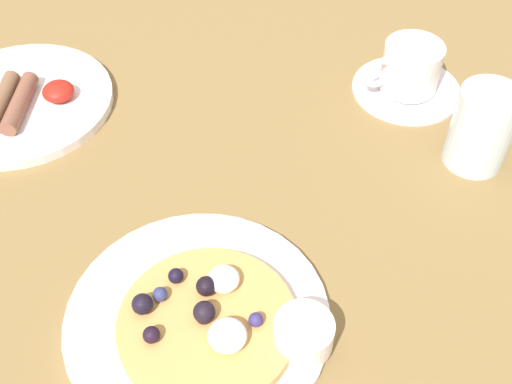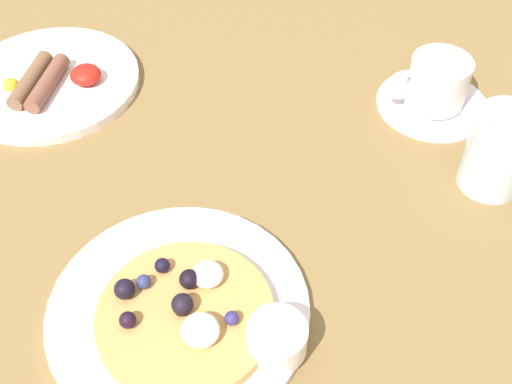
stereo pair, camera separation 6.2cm
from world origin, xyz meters
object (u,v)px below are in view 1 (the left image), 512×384
Objects in this scene: pancake_plate at (197,319)px; coffee_saucer at (406,88)px; syrup_ramekin at (303,334)px; water_glass at (481,128)px; breakfast_plate at (19,102)px; coffee_cup at (409,66)px.

coffee_saucer is at bearing 48.77° from pancake_plate.
pancake_plate is 10.08cm from syrup_ramekin.
coffee_saucer is 1.44× the size of water_glass.
breakfast_plate is 2.25× the size of coffee_cup.
coffee_cup reaches higher than pancake_plate.
coffee_saucer is at bearing 62.35° from syrup_ramekin.
breakfast_plate is (-21.19, 32.77, 0.05)cm from pancake_plate.
pancake_plate is 1.06× the size of breakfast_plate.
coffee_saucer is 3.49cm from coffee_cup.
water_glass is at bearing 30.12° from pancake_plate.
syrup_ramekin is 31.77cm from water_glass.
coffee_saucer is 1.35× the size of coffee_cup.
coffee_saucer is (27.51, 31.38, -0.16)cm from pancake_plate.
coffee_cup reaches higher than coffee_saucer.
water_glass reaches higher than syrup_ramekin.
syrup_ramekin is 0.23× the size of breakfast_plate.
syrup_ramekin is at bearing -21.39° from pancake_plate.
coffee_cup is 13.65cm from water_glass.
coffee_cup reaches higher than syrup_ramekin.
coffee_saucer is 14.29cm from water_glass.
water_glass reaches higher than breakfast_plate.
pancake_plate is at bearing -57.11° from breakfast_plate.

